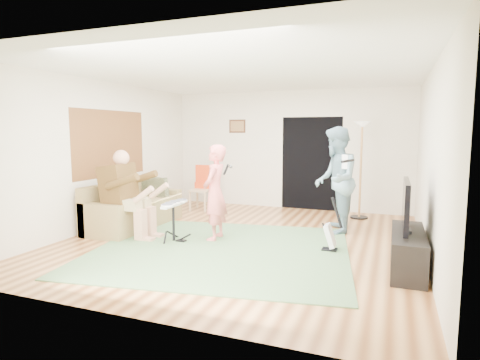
# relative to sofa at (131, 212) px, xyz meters

# --- Properties ---
(floor) EXTENTS (6.00, 6.00, 0.00)m
(floor) POSITION_rel_sofa_xyz_m (2.29, -0.15, -0.28)
(floor) COLOR brown
(floor) RESTS_ON ground
(walls) EXTENTS (5.50, 6.00, 2.70)m
(walls) POSITION_rel_sofa_xyz_m (2.29, -0.15, 1.07)
(walls) COLOR silver
(walls) RESTS_ON floor
(ceiling) EXTENTS (6.00, 6.00, 0.00)m
(ceiling) POSITION_rel_sofa_xyz_m (2.29, -0.15, 2.42)
(ceiling) COLOR white
(ceiling) RESTS_ON walls
(window_blinds) EXTENTS (0.00, 2.05, 2.05)m
(window_blinds) POSITION_rel_sofa_xyz_m (-0.45, 0.05, 1.27)
(window_blinds) COLOR brown
(window_blinds) RESTS_ON walls
(doorway) EXTENTS (2.10, 0.00, 2.10)m
(doorway) POSITION_rel_sofa_xyz_m (2.84, 2.84, 0.77)
(doorway) COLOR black
(doorway) RESTS_ON walls
(picture_frame) EXTENTS (0.42, 0.03, 0.32)m
(picture_frame) POSITION_rel_sofa_xyz_m (1.04, 2.84, 1.62)
(picture_frame) COLOR #3F2314
(picture_frame) RESTS_ON walls
(area_rug) EXTENTS (4.21, 3.89, 0.02)m
(area_rug) POSITION_rel_sofa_xyz_m (2.20, -0.82, -0.27)
(area_rug) COLOR #4D7446
(area_rug) RESTS_ON floor
(sofa) EXTENTS (0.85, 2.07, 0.84)m
(sofa) POSITION_rel_sofa_xyz_m (0.00, 0.00, 0.00)
(sofa) COLOR olive
(sofa) RESTS_ON floor
(drummer) EXTENTS (0.96, 0.53, 1.47)m
(drummer) POSITION_rel_sofa_xyz_m (0.44, -0.65, 0.29)
(drummer) COLOR #543817
(drummer) RESTS_ON sofa
(drum_kit) EXTENTS (0.36, 0.65, 0.67)m
(drum_kit) POSITION_rel_sofa_xyz_m (1.29, -0.65, 0.01)
(drum_kit) COLOR black
(drum_kit) RESTS_ON floor
(singer) EXTENTS (0.42, 0.60, 1.57)m
(singer) POSITION_rel_sofa_xyz_m (1.87, -0.30, 0.51)
(singer) COLOR #EA6865
(singer) RESTS_ON floor
(microphone) EXTENTS (0.06, 0.06, 0.24)m
(microphone) POSITION_rel_sofa_xyz_m (2.07, -0.30, 0.89)
(microphone) COLOR black
(microphone) RESTS_ON singer
(guitarist) EXTENTS (0.83, 1.00, 1.86)m
(guitarist) POSITION_rel_sofa_xyz_m (3.64, 0.90, 0.65)
(guitarist) COLOR #7398A8
(guitarist) RESTS_ON floor
(guitar_held) EXTENTS (0.27, 0.61, 0.26)m
(guitar_held) POSITION_rel_sofa_xyz_m (3.84, 0.90, 0.99)
(guitar_held) COLOR white
(guitar_held) RESTS_ON guitarist
(guitar_spare) EXTENTS (0.29, 0.26, 0.82)m
(guitar_spare) POSITION_rel_sofa_xyz_m (3.74, -0.27, -0.04)
(guitar_spare) COLOR black
(guitar_spare) RESTS_ON floor
(torchiere_lamp) EXTENTS (0.35, 0.35, 1.98)m
(torchiere_lamp) POSITION_rel_sofa_xyz_m (3.96, 2.26, 1.08)
(torchiere_lamp) COLOR black
(torchiere_lamp) RESTS_ON floor
(dining_chair) EXTENTS (0.44, 0.46, 1.01)m
(dining_chair) POSITION_rel_sofa_xyz_m (0.55, 1.89, 0.08)
(dining_chair) COLOR #D0B187
(dining_chair) RESTS_ON floor
(tv_cabinet) EXTENTS (0.40, 1.40, 0.50)m
(tv_cabinet) POSITION_rel_sofa_xyz_m (4.79, -0.75, -0.03)
(tv_cabinet) COLOR black
(tv_cabinet) RESTS_ON floor
(television) EXTENTS (0.06, 1.03, 0.62)m
(television) POSITION_rel_sofa_xyz_m (4.74, -0.75, 0.57)
(television) COLOR black
(television) RESTS_ON tv_cabinet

